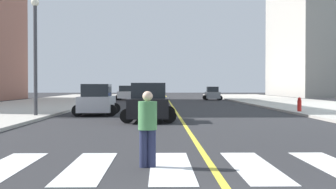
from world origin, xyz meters
TOP-DOWN VIEW (x-y plane):
  - crosswalk_paint at (0.00, 4.00)m, footprint 13.50×4.00m
  - lane_divider_paint at (0.00, 40.00)m, footprint 0.16×80.00m
  - parking_garage_concrete at (28.48, 69.89)m, footprint 18.00×24.00m
  - car_silver_nearest at (-4.90, 21.66)m, footprint 2.65×4.21m
  - car_white_second at (-5.25, 50.82)m, footprint 2.57×4.04m
  - car_blue_third at (-1.68, 44.33)m, footprint 2.41×3.81m
  - car_gray_fourth at (5.48, 50.44)m, footprint 2.40×3.76m
  - car_black_fifth at (-1.65, 16.83)m, footprint 2.73×4.32m
  - pedestrian_crossing at (-1.41, 3.96)m, footprint 0.41×0.41m
  - fire_hydrant at (7.75, 22.74)m, footprint 0.26×0.26m
  - street_lamp at (-7.95, 19.25)m, footprint 0.44×0.44m

SIDE VIEW (x-z plane):
  - lane_divider_paint at x=0.00m, z-range 0.00..0.01m
  - crosswalk_paint at x=0.00m, z-range 0.00..0.01m
  - fire_hydrant at x=7.75m, z-range 0.13..1.02m
  - car_gray_fourth at x=5.48m, z-range -0.05..1.60m
  - car_blue_third at x=-1.68m, z-range -0.05..1.63m
  - car_white_second at x=-5.25m, z-range -0.06..1.73m
  - car_silver_nearest at x=-4.90m, z-range -0.06..1.81m
  - car_black_fifth at x=-1.65m, z-range -0.06..1.85m
  - pedestrian_crossing at x=-1.41m, z-range 0.08..1.74m
  - street_lamp at x=-7.95m, z-range 0.79..7.21m
  - parking_garage_concrete at x=28.48m, z-range 0.00..25.32m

